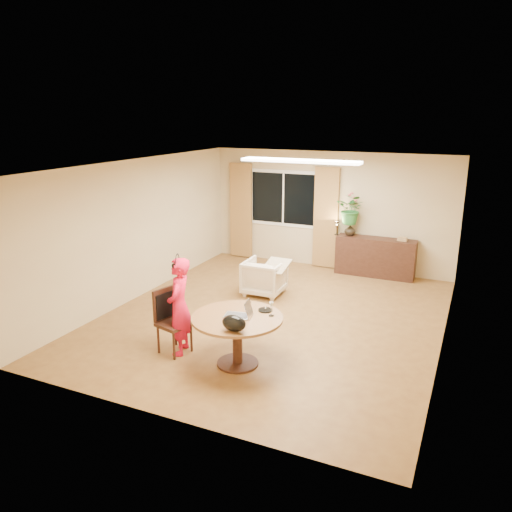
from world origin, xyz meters
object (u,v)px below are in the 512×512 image
Objects in this scene: sideboard at (375,257)px; armchair at (264,277)px; dining_table at (237,327)px; child at (179,306)px; dining_chair at (174,322)px.

armchair is at bearing -130.40° from sideboard.
sideboard reaches higher than dining_table.
child reaches higher than sideboard.
sideboard is at bearing 78.91° from dining_table.
dining_table is 0.87× the size of child.
dining_chair is 2.81m from armchair.
dining_table is 0.76× the size of sideboard.
dining_table is 2.87m from armchair.
dining_chair is at bearing 84.32° from armchair.
dining_table reaches higher than armchair.
dining_chair reaches higher than sideboard.
dining_table is 1.32× the size of dining_chair.
dining_table is 1.01m from dining_chair.
child is at bearing -179.06° from dining_table.
dining_chair is at bearing -111.89° from sideboard.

